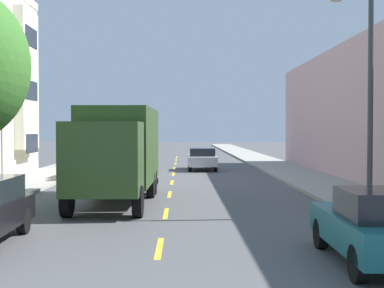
{
  "coord_description": "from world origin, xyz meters",
  "views": [
    {
      "loc": [
        0.5,
        -5.02,
        2.63
      ],
      "look_at": [
        1.11,
        28.09,
        1.75
      ],
      "focal_mm": 51.06,
      "sensor_mm": 36.0,
      "label": 1
    }
  ],
  "objects": [
    {
      "name": "parked_hatchback_teal",
      "position": [
        4.31,
        5.43,
        0.76
      ],
      "size": [
        1.81,
        4.03,
        1.5
      ],
      "color": "#195B60",
      "rests_on": "ground_plane"
    },
    {
      "name": "moving_silver_sedan",
      "position": [
        1.8,
        30.31,
        0.75
      ],
      "size": [
        1.8,
        4.5,
        1.43
      ],
      "color": "#B2B5BA",
      "rests_on": "ground_plane"
    },
    {
      "name": "sidewalk_right",
      "position": [
        7.1,
        28.0,
        0.07
      ],
      "size": [
        3.2,
        120.0,
        0.14
      ],
      "primitive_type": "cube",
      "color": "#99968E",
      "rests_on": "ground_plane"
    },
    {
      "name": "sidewalk_left",
      "position": [
        -7.1,
        28.0,
        0.07
      ],
      "size": [
        3.2,
        120.0,
        0.14
      ],
      "primitive_type": "cube",
      "color": "#99968E",
      "rests_on": "ground_plane"
    },
    {
      "name": "lane_centerline_dashes",
      "position": [
        0.0,
        24.5,
        0.0
      ],
      "size": [
        0.14,
        47.2,
        0.01
      ],
      "color": "yellow",
      "rests_on": "ground_plane"
    },
    {
      "name": "street_lamp",
      "position": [
        5.94,
        11.08,
        3.98
      ],
      "size": [
        1.35,
        0.28,
        6.6
      ],
      "color": "#38383D",
      "rests_on": "sidewalk_right"
    },
    {
      "name": "parked_sedan_orange",
      "position": [
        -4.45,
        23.69,
        0.75
      ],
      "size": [
        1.88,
        4.53,
        1.43
      ],
      "color": "orange",
      "rests_on": "ground_plane"
    },
    {
      "name": "delivery_box_truck",
      "position": [
        -1.79,
        14.55,
        1.93
      ],
      "size": [
        2.57,
        8.01,
        3.41
      ],
      "color": "#2D471E",
      "rests_on": "ground_plane"
    },
    {
      "name": "ground_plane",
      "position": [
        0.0,
        30.0,
        0.0
      ],
      "size": [
        160.0,
        160.0,
        0.0
      ],
      "primitive_type": "plane",
      "color": "#4C4C4F"
    },
    {
      "name": "parked_suv_forest",
      "position": [
        -4.21,
        31.69,
        0.99
      ],
      "size": [
        1.99,
        4.82,
        1.93
      ],
      "color": "#194C28",
      "rests_on": "ground_plane"
    },
    {
      "name": "parked_pickup_burgundy",
      "position": [
        -4.43,
        51.06,
        0.83
      ],
      "size": [
        2.04,
        5.32,
        1.73
      ],
      "color": "maroon",
      "rests_on": "ground_plane"
    }
  ]
}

